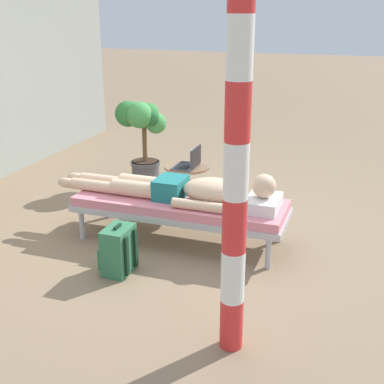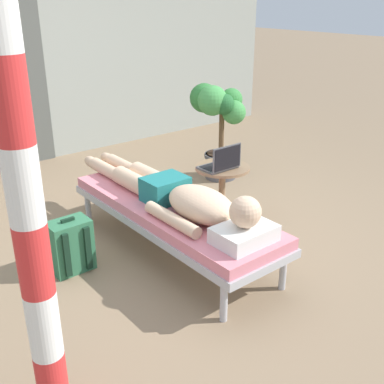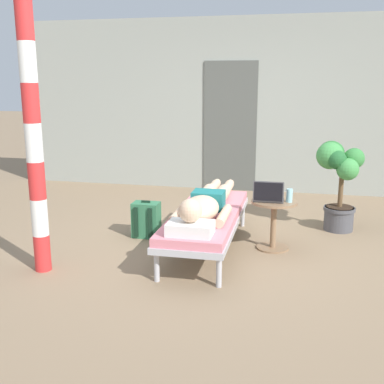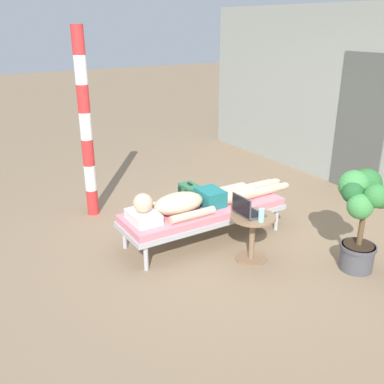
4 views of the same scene
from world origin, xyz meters
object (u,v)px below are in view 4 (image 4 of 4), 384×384
at_px(drink_glass, 261,215).
at_px(porch_post, 86,126).
at_px(backpack, 190,199).
at_px(person_reclining, 197,200).
at_px(potted_plant, 362,208).
at_px(lounge_chair, 204,212).
at_px(laptop, 246,210).
at_px(side_table, 252,230).

bearing_deg(drink_glass, porch_post, -155.10).
bearing_deg(porch_post, backpack, 60.43).
distance_m(person_reclining, potted_plant, 1.77).
bearing_deg(lounge_chair, potted_plant, 36.27).
bearing_deg(laptop, person_reclining, -160.08).
bearing_deg(laptop, drink_glass, 8.35).
bearing_deg(backpack, laptop, -5.90).
xyz_separation_m(potted_plant, porch_post, (-2.77, -1.89, 0.53)).
bearing_deg(lounge_chair, backpack, 160.27).
height_order(lounge_chair, side_table, side_table).
relative_size(laptop, drink_glass, 2.25).
height_order(side_table, backpack, side_table).
xyz_separation_m(side_table, backpack, (-1.43, 0.09, -0.16)).
distance_m(laptop, porch_post, 2.34).
xyz_separation_m(laptop, drink_glass, (0.21, 0.03, 0.01)).
distance_m(person_reclining, drink_glass, 0.87).
height_order(lounge_chair, person_reclining, person_reclining).
bearing_deg(person_reclining, backpack, 153.88).
xyz_separation_m(side_table, drink_glass, (0.15, -0.02, 0.24)).
xyz_separation_m(drink_glass, porch_post, (-2.23, -1.04, 0.61)).
relative_size(lounge_chair, side_table, 3.81).
distance_m(person_reclining, laptop, 0.66).
distance_m(person_reclining, porch_post, 1.74).
height_order(lounge_chair, backpack, backpack).
bearing_deg(potted_plant, drink_glass, -122.48).
xyz_separation_m(person_reclining, drink_glass, (0.83, 0.26, 0.08)).
height_order(side_table, porch_post, porch_post).
bearing_deg(lounge_chair, porch_post, -147.89).
height_order(side_table, potted_plant, potted_plant).
bearing_deg(drink_glass, lounge_chair, -169.27).
bearing_deg(person_reclining, porch_post, -150.88).
relative_size(laptop, potted_plant, 0.30).
bearing_deg(laptop, lounge_chair, -168.47).
height_order(potted_plant, porch_post, porch_post).
xyz_separation_m(laptop, porch_post, (-2.02, -1.00, 0.62)).
bearing_deg(person_reclining, lounge_chair, 90.00).
height_order(person_reclining, porch_post, porch_post).
bearing_deg(porch_post, laptop, 26.44).
xyz_separation_m(person_reclining, side_table, (0.68, 0.28, -0.16)).
distance_m(person_reclining, side_table, 0.75).
height_order(lounge_chair, laptop, laptop).
xyz_separation_m(backpack, potted_plant, (2.12, 0.74, 0.48)).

